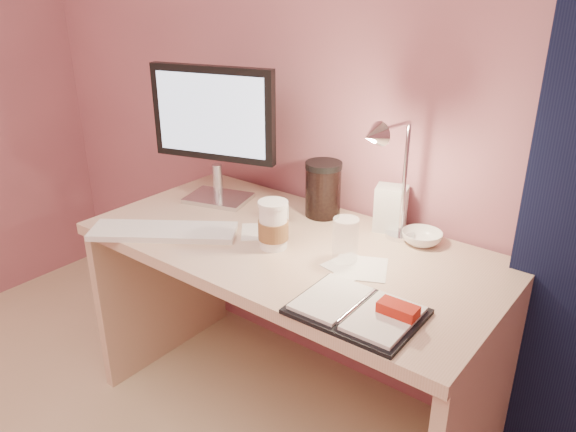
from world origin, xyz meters
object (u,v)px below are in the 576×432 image
Objects in this scene: dark_jar at (323,192)px; desk_lamp at (396,172)px; keyboard at (164,231)px; clear_cup at (345,240)px; lotion_bottle at (280,210)px; bowl at (422,238)px; planner at (360,310)px; monitor at (214,123)px; product_box at (391,208)px; desk at (304,292)px; coffee_cup at (273,226)px.

dark_jar is 0.39m from desk_lamp.
keyboard is 3.53× the size of clear_cup.
desk_lamp is (0.41, 0.05, 0.22)m from lotion_bottle.
dark_jar is at bearing -179.20° from bowl.
lotion_bottle is 0.17m from dark_jar.
lotion_bottle is (-0.53, 0.33, 0.03)m from planner.
monitor is 0.71m from clear_cup.
product_box is (0.34, 0.19, 0.03)m from lotion_bottle.
dark_jar is at bearing 169.56° from product_box.
desk_lamp is at bearing 6.95° from lotion_bottle.
desk is at bearing -22.42° from monitor.
clear_cup is (0.21, -0.07, 0.30)m from desk.
lotion_bottle reaches higher than desk.
coffee_cup reaches higher than lotion_bottle.
monitor is 0.52m from coffee_cup.
product_box reaches higher than clear_cup.
monitor is at bearing 175.52° from product_box.
clear_cup is at bearing 129.16° from planner.
bowl is 0.73× the size of dark_jar.
bowl is at bearing 68.88° from desk_lamp.
clear_cup is at bearing -18.61° from desk.
lotion_bottle is (0.33, -0.01, -0.26)m from monitor.
bowl is at bearing 28.58° from desk.
product_box is at bearing 129.06° from desk_lamp.
planner is 2.50× the size of bowl.
clear_cup is at bearing -106.03° from desk_lamp.
coffee_cup is at bearing -101.32° from desk.
coffee_cup is 0.49m from bowl.
product_box is at bearing 28.95° from lotion_bottle.
planner is 0.31m from clear_cup.
lotion_bottle reaches higher than bowl.
planner is 2.10× the size of product_box.
monitor is 2.85× the size of dark_jar.
planner is at bearing -49.63° from clear_cup.
clear_cup reaches higher than desk.
desk_lamp is (0.28, 0.08, 0.49)m from desk.
desk_lamp is at bearing -5.74° from keyboard.
desk_lamp is (0.74, 0.04, -0.05)m from monitor.
coffee_cup reaches higher than bowl.
product_box reaches higher than desk.
bowl is (0.34, 0.19, 0.25)m from desk.
desk_lamp is at bearing 16.61° from desk.
coffee_cup is (-0.43, 0.16, 0.06)m from planner.
keyboard is 0.78m from product_box.
planner is 1.82× the size of dark_jar.
bowl is (0.80, 0.14, -0.29)m from monitor.
lotion_bottle is at bearing -19.01° from monitor.
keyboard is at bearing -128.03° from lotion_bottle.
monitor reaches higher than desk_lamp.
planner is 2.38× the size of clear_cup.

